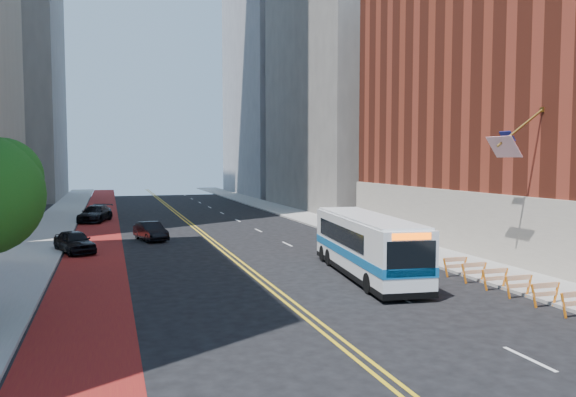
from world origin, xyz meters
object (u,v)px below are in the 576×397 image
(transit_bus, at_px, (366,244))
(car_b, at_px, (151,231))
(car_c, at_px, (95,214))
(car_a, at_px, (74,242))

(transit_bus, xyz_separation_m, car_b, (-9.63, 16.38, -0.94))
(transit_bus, relative_size, car_c, 2.13)
(transit_bus, relative_size, car_a, 2.72)
(transit_bus, distance_m, car_a, 19.07)
(car_b, distance_m, car_c, 14.86)
(car_b, bearing_deg, car_c, 91.51)
(car_a, distance_m, car_b, 6.58)
(transit_bus, height_order, car_c, transit_bus)
(car_b, bearing_deg, transit_bus, -74.38)
(car_c, bearing_deg, transit_bus, -49.49)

